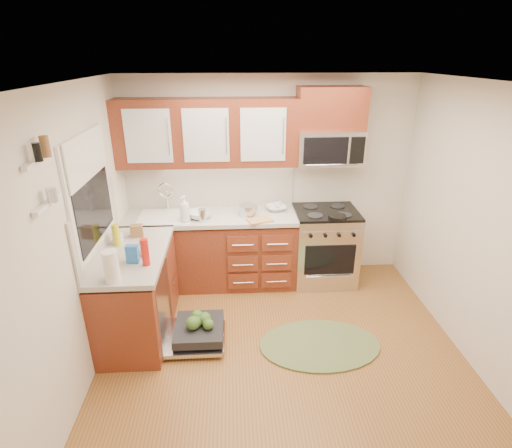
{
  "coord_description": "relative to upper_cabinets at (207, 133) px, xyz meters",
  "views": [
    {
      "loc": [
        -0.45,
        -3.0,
        2.7
      ],
      "look_at": [
        -0.21,
        0.85,
        1.05
      ],
      "focal_mm": 28.0,
      "sensor_mm": 36.0,
      "label": 1
    }
  ],
  "objects": [
    {
      "name": "canister",
      "position": [
        -0.07,
        -0.32,
        -0.87
      ],
      "size": [
        0.1,
        0.1,
        0.15
      ],
      "primitive_type": "cylinder",
      "rotation": [
        0.0,
        0.0,
        0.1
      ],
      "color": "silver",
      "rests_on": "countertop_back"
    },
    {
      "name": "floor",
      "position": [
        0.73,
        -1.57,
        -1.88
      ],
      "size": [
        3.5,
        3.5,
        0.0
      ],
      "primitive_type": "plane",
      "color": "brown",
      "rests_on": "ground"
    },
    {
      "name": "soap_bottle_a",
      "position": [
        -0.27,
        -0.32,
        -0.8
      ],
      "size": [
        0.16,
        0.16,
        0.31
      ],
      "primitive_type": "imported",
      "rotation": [
        0.0,
        0.0,
        -0.4
      ],
      "color": "#999999",
      "rests_on": "countertop_back"
    },
    {
      "name": "base_cabinet_left",
      "position": [
        -0.72,
        -1.05,
        -1.45
      ],
      "size": [
        0.6,
        1.25,
        0.85
      ],
      "primitive_type": "cube",
      "color": "#5F1D15",
      "rests_on": "ground"
    },
    {
      "name": "dishwasher",
      "position": [
        -0.13,
        -1.27,
        -1.77
      ],
      "size": [
        0.7,
        0.6,
        0.2
      ],
      "primitive_type": null,
      "color": "silver",
      "rests_on": "ground"
    },
    {
      "name": "microwave",
      "position": [
        1.41,
        -0.02,
        -0.18
      ],
      "size": [
        0.76,
        0.38,
        0.4
      ],
      "primitive_type": null,
      "color": "silver",
      "rests_on": "ground"
    },
    {
      "name": "sink",
      "position": [
        -0.52,
        -0.16,
        -1.07
      ],
      "size": [
        0.62,
        0.5,
        0.26
      ],
      "primitive_type": null,
      "color": "white",
      "rests_on": "ground"
    },
    {
      "name": "ceiling",
      "position": [
        0.73,
        -1.57,
        0.62
      ],
      "size": [
        3.5,
        3.5,
        0.0
      ],
      "primitive_type": "plane",
      "rotation": [
        3.14,
        0.0,
        0.0
      ],
      "color": "white",
      "rests_on": "ground"
    },
    {
      "name": "backsplash_left",
      "position": [
        -1.01,
        -1.05,
        -0.67
      ],
      "size": [
        0.02,
        1.25,
        0.57
      ],
      "primitive_type": "cube",
      "color": "beige",
      "rests_on": "ground"
    },
    {
      "name": "window_blind",
      "position": [
        -0.98,
        -1.07,
        0.0
      ],
      "size": [
        0.02,
        0.96,
        0.4
      ],
      "primitive_type": "cube",
      "color": "white",
      "rests_on": "ground"
    },
    {
      "name": "upper_cabinets",
      "position": [
        0.0,
        0.0,
        0.0
      ],
      "size": [
        2.05,
        0.35,
        0.75
      ],
      "primitive_type": null,
      "color": "#5F1D15",
      "rests_on": "ground"
    },
    {
      "name": "countertop_back",
      "position": [
        0.0,
        -0.14,
        -0.97
      ],
      "size": [
        2.07,
        0.64,
        0.05
      ],
      "primitive_type": "cube",
      "color": "beige",
      "rests_on": "base_cabinet_back"
    },
    {
      "name": "bowl_b",
      "position": [
        -0.11,
        -0.23,
        -0.91
      ],
      "size": [
        0.29,
        0.29,
        0.08
      ],
      "primitive_type": "imported",
      "rotation": [
        0.0,
        0.0,
        -0.06
      ],
      "color": "#999999",
      "rests_on": "countertop_back"
    },
    {
      "name": "red_bottle",
      "position": [
        -0.52,
        -1.33,
        -0.82
      ],
      "size": [
        0.09,
        0.09,
        0.26
      ],
      "primitive_type": "cylinder",
      "rotation": [
        0.0,
        0.0,
        0.43
      ],
      "color": "red",
      "rests_on": "countertop_left"
    },
    {
      "name": "shelf_lower",
      "position": [
        -0.99,
        -1.92,
        -0.12
      ],
      "size": [
        0.04,
        0.4,
        0.03
      ],
      "primitive_type": "cube",
      "color": "white",
      "rests_on": "ground"
    },
    {
      "name": "skillet",
      "position": [
        1.47,
        -0.4,
        -0.91
      ],
      "size": [
        0.22,
        0.22,
        0.04
      ],
      "primitive_type": "cylinder",
      "rotation": [
        0.0,
        0.0,
        0.03
      ],
      "color": "black",
      "rests_on": "range"
    },
    {
      "name": "wall_back",
      "position": [
        0.73,
        0.18,
        -0.62
      ],
      "size": [
        3.5,
        0.04,
        2.5
      ],
      "primitive_type": "cube",
      "color": "beige",
      "rests_on": "ground"
    },
    {
      "name": "mustard_bottle",
      "position": [
        -0.9,
        -0.89,
        -0.84
      ],
      "size": [
        0.07,
        0.07,
        0.22
      ],
      "primitive_type": "cylinder",
      "rotation": [
        0.0,
        0.0,
        -0.0
      ],
      "color": "yellow",
      "rests_on": "countertop_left"
    },
    {
      "name": "cutting_board",
      "position": [
        0.58,
        -0.35,
        -0.94
      ],
      "size": [
        0.32,
        0.26,
        0.02
      ],
      "primitive_type": "cube",
      "rotation": [
        0.0,
        0.0,
        0.33
      ],
      "color": "tan",
      "rests_on": "countertop_back"
    },
    {
      "name": "window",
      "position": [
        -1.01,
        -1.07,
        -0.32
      ],
      "size": [
        0.03,
        1.05,
        1.05
      ],
      "primitive_type": null,
      "color": "white",
      "rests_on": "ground"
    },
    {
      "name": "bowl_a",
      "position": [
        0.8,
        -0.02,
        -0.92
      ],
      "size": [
        0.27,
        0.27,
        0.06
      ],
      "primitive_type": "imported",
      "rotation": [
        0.0,
        0.0,
        0.14
      ],
      "color": "#999999",
      "rests_on": "countertop_back"
    },
    {
      "name": "blue_carton",
      "position": [
        -0.66,
        -1.27,
        -0.86
      ],
      "size": [
        0.11,
        0.07,
        0.17
      ],
      "primitive_type": "cube",
      "rotation": [
        0.0,
        0.0,
        -0.05
      ],
      "color": "blue",
      "rests_on": "countertop_left"
    },
    {
      "name": "cabinet_over_mw",
      "position": [
        1.41,
        0.0,
        0.26
      ],
      "size": [
        0.76,
        0.35,
        0.47
      ],
      "primitive_type": "cube",
      "color": "#5F1D15",
      "rests_on": "ground"
    },
    {
      "name": "wall_left",
      "position": [
        -1.02,
        -1.57,
        -0.62
      ],
      "size": [
        0.04,
        3.5,
        2.5
      ],
      "primitive_type": "cube",
      "color": "beige",
      "rests_on": "ground"
    },
    {
      "name": "range",
      "position": [
        1.41,
        -0.15,
        -1.4
      ],
      "size": [
        0.76,
        0.64,
        0.95
      ],
      "primitive_type": null,
      "color": "silver",
      "rests_on": "ground"
    },
    {
      "name": "wall_front",
      "position": [
        0.73,
        -3.33,
        -0.62
      ],
      "size": [
        3.5,
        0.04,
        2.5
      ],
      "primitive_type": "cube",
      "color": "beige",
      "rests_on": "ground"
    },
    {
      "name": "rug",
      "position": [
        1.11,
        -1.42,
        -1.86
      ],
      "size": [
        1.38,
        1.09,
        0.02
      ],
      "primitive_type": null,
      "rotation": [
        0.0,
        0.0,
        -0.28
      ],
      "color": "#627141",
      "rests_on": "ground"
    },
    {
      "name": "shelf_upper",
      "position": [
        -0.99,
        -1.92,
        0.17
      ],
      "size": [
        0.04,
        0.4,
        0.03
      ],
      "primitive_type": "cube",
      "color": "white",
      "rests_on": "ground"
    },
    {
      "name": "stock_pot",
      "position": [
        0.45,
        -0.17,
        -0.89
      ],
      "size": [
        0.23,
        0.23,
        0.13
      ],
      "primitive_type": "cylinder",
      "rotation": [
        0.0,
        0.0,
        0.1
      ],
      "color": "silver",
      "rests_on": "countertop_back"
    },
    {
      "name": "soap_bottle_b",
      "position": [
        -0.9,
        -0.85,
        -0.87
      ],
      "size": [
        0.1,
        0.1,
        0.17
      ],
      "primitive_type": "imported",
      "rotation": [
        0.0,
        0.0,
        -0.35
      ],
      "color": "#999999",
      "rests_on": "countertop_left"
    },
    {
      "name": "countertop_left",
      "position": [
        -0.71,
        -1.05,
        -0.97
      ],
      "size": [
        0.64,
        1.27,
        0.05
      ],
      "primitive_type": "cube",
      "color": "beige",
      "rests_on": "base_cabinet_left"
    },
    {
      "name": "backsplash_back",
      "position": [
        0.0,
        0.16,
        -0.67
      ],
      "size": [
        2.05,
        0.02,
        0.57
      ],
      "primitive_type": "cube",
      "color": "beige",
      "rests_on": "ground"
    },
    {
      "name": "soap_bottle_c",
      "position": [
        -0.6,
        -1.12,
        -0.87
      ],
      "size": [
        0.13,
        0.13,
        0.16
      ],
      "primitive_type": "imported",
      "rotation": [
        0.0,
        0.0,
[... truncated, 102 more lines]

